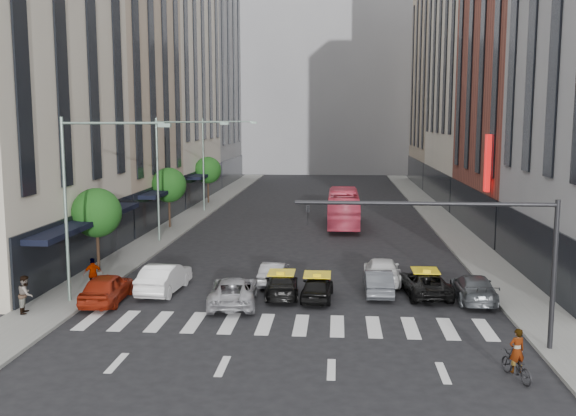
% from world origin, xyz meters
% --- Properties ---
extents(ground, '(160.00, 160.00, 0.00)m').
position_xyz_m(ground, '(0.00, 0.00, 0.00)').
color(ground, black).
rests_on(ground, ground).
extents(sidewalk_left, '(3.00, 96.00, 0.15)m').
position_xyz_m(sidewalk_left, '(-11.50, 30.00, 0.07)').
color(sidewalk_left, slate).
rests_on(sidewalk_left, ground).
extents(sidewalk_right, '(3.00, 96.00, 0.15)m').
position_xyz_m(sidewalk_right, '(11.50, 30.00, 0.07)').
color(sidewalk_right, slate).
rests_on(sidewalk_right, ground).
extents(building_left_a, '(8.00, 18.00, 28.00)m').
position_xyz_m(building_left_a, '(-17.00, 11.00, 14.00)').
color(building_left_a, beige).
rests_on(building_left_a, ground).
extents(building_left_b, '(8.00, 16.00, 24.00)m').
position_xyz_m(building_left_b, '(-17.00, 28.00, 12.00)').
color(building_left_b, tan).
rests_on(building_left_b, ground).
extents(building_left_c, '(8.00, 20.00, 36.00)m').
position_xyz_m(building_left_c, '(-17.00, 46.00, 18.00)').
color(building_left_c, beige).
rests_on(building_left_c, ground).
extents(building_left_d, '(8.00, 18.00, 30.00)m').
position_xyz_m(building_left_d, '(-17.00, 65.00, 15.00)').
color(building_left_d, gray).
rests_on(building_left_d, ground).
extents(building_right_b, '(8.00, 18.00, 26.00)m').
position_xyz_m(building_right_b, '(17.00, 27.00, 13.00)').
color(building_right_b, brown).
rests_on(building_right_b, ground).
extents(building_right_c, '(8.00, 20.00, 40.00)m').
position_xyz_m(building_right_c, '(17.00, 46.00, 20.00)').
color(building_right_c, beige).
rests_on(building_right_c, ground).
extents(building_right_d, '(8.00, 18.00, 28.00)m').
position_xyz_m(building_right_d, '(17.00, 65.00, 14.00)').
color(building_right_d, tan).
rests_on(building_right_d, ground).
extents(building_far, '(30.00, 10.00, 36.00)m').
position_xyz_m(building_far, '(0.00, 85.00, 18.00)').
color(building_far, gray).
rests_on(building_far, ground).
extents(tree_near, '(2.88, 2.88, 4.95)m').
position_xyz_m(tree_near, '(-11.80, 10.00, 3.65)').
color(tree_near, black).
rests_on(tree_near, sidewalk_left).
extents(tree_mid, '(2.88, 2.88, 4.95)m').
position_xyz_m(tree_mid, '(-11.80, 26.00, 3.65)').
color(tree_mid, black).
rests_on(tree_mid, sidewalk_left).
extents(tree_far, '(2.88, 2.88, 4.95)m').
position_xyz_m(tree_far, '(-11.80, 42.00, 3.65)').
color(tree_far, black).
rests_on(tree_far, sidewalk_left).
extents(streetlamp_near, '(5.38, 0.25, 9.00)m').
position_xyz_m(streetlamp_near, '(-10.04, 4.00, 5.90)').
color(streetlamp_near, gray).
rests_on(streetlamp_near, sidewalk_left).
extents(streetlamp_mid, '(5.38, 0.25, 9.00)m').
position_xyz_m(streetlamp_mid, '(-10.04, 20.00, 5.90)').
color(streetlamp_mid, gray).
rests_on(streetlamp_mid, sidewalk_left).
extents(streetlamp_far, '(5.38, 0.25, 9.00)m').
position_xyz_m(streetlamp_far, '(-10.04, 36.00, 5.90)').
color(streetlamp_far, gray).
rests_on(streetlamp_far, sidewalk_left).
extents(traffic_signal, '(10.10, 0.20, 6.00)m').
position_xyz_m(traffic_signal, '(7.69, -1.00, 4.47)').
color(traffic_signal, black).
rests_on(traffic_signal, ground).
extents(liberty_sign, '(0.30, 0.70, 4.00)m').
position_xyz_m(liberty_sign, '(12.60, 20.00, 6.00)').
color(liberty_sign, red).
rests_on(liberty_sign, ground).
extents(car_red, '(1.89, 4.44, 1.49)m').
position_xyz_m(car_red, '(-9.20, 4.28, 0.75)').
color(car_red, maroon).
rests_on(car_red, ground).
extents(car_white_front, '(1.97, 4.76, 1.53)m').
position_xyz_m(car_white_front, '(-6.91, 6.49, 0.77)').
color(car_white_front, white).
rests_on(car_white_front, ground).
extents(car_silver, '(2.69, 5.06, 1.36)m').
position_xyz_m(car_silver, '(-2.90, 4.45, 0.68)').
color(car_silver, '#A3A3A8').
rests_on(car_silver, ground).
extents(taxi_left, '(2.06, 4.32, 1.22)m').
position_xyz_m(taxi_left, '(-0.67, 6.12, 0.61)').
color(taxi_left, black).
rests_on(taxi_left, ground).
extents(taxi_center, '(1.68, 3.81, 1.27)m').
position_xyz_m(taxi_center, '(1.18, 5.60, 0.64)').
color(taxi_center, black).
rests_on(taxi_center, ground).
extents(car_grey_mid, '(1.45, 4.01, 1.32)m').
position_xyz_m(car_grey_mid, '(4.30, 6.90, 0.66)').
color(car_grey_mid, '#474A4F').
rests_on(car_grey_mid, ground).
extents(taxi_right, '(2.53, 4.80, 1.29)m').
position_xyz_m(taxi_right, '(6.70, 6.88, 0.64)').
color(taxi_right, black).
rests_on(taxi_right, ground).
extents(car_grey_curb, '(2.01, 4.65, 1.33)m').
position_xyz_m(car_grey_curb, '(9.00, 6.01, 0.67)').
color(car_grey_curb, '#43464B').
rests_on(car_grey_curb, ground).
extents(car_row2_left, '(1.52, 3.82, 1.24)m').
position_xyz_m(car_row2_left, '(-1.29, 8.53, 0.62)').
color(car_row2_left, '#99999E').
rests_on(car_row2_left, ground).
extents(car_row2_right, '(2.02, 4.80, 1.38)m').
position_xyz_m(car_row2_right, '(4.65, 9.31, 0.69)').
color(car_row2_right, white).
rests_on(car_row2_right, ground).
extents(bus, '(2.56, 10.93, 3.04)m').
position_xyz_m(bus, '(2.65, 28.73, 1.52)').
color(bus, '#E94461').
rests_on(bus, ground).
extents(motorcycle, '(1.16, 1.95, 0.97)m').
position_xyz_m(motorcycle, '(8.44, -3.88, 0.48)').
color(motorcycle, black).
rests_on(motorcycle, ground).
extents(rider, '(0.67, 0.53, 1.59)m').
position_xyz_m(rider, '(8.44, -3.88, 1.77)').
color(rider, gray).
rests_on(rider, motorcycle).
extents(pedestrian_near, '(0.86, 1.00, 1.76)m').
position_xyz_m(pedestrian_near, '(-12.15, 1.87, 1.03)').
color(pedestrian_near, gray).
rests_on(pedestrian_near, sidewalk_left).
extents(pedestrian_far, '(1.08, 0.84, 1.71)m').
position_xyz_m(pedestrian_far, '(-10.55, 5.97, 1.00)').
color(pedestrian_far, gray).
rests_on(pedestrian_far, sidewalk_left).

